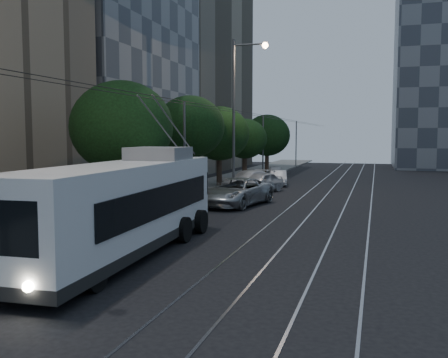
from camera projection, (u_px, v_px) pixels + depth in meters
name	position (u px, v px, depth m)	size (l,w,h in m)	color
ground	(222.00, 256.00, 17.02)	(120.00, 120.00, 0.00)	black
sidewalk	(206.00, 188.00, 38.25)	(5.00, 90.00, 0.15)	slate
tram_rails	(339.00, 193.00, 35.33)	(4.52, 90.00, 0.02)	#92929A
overhead_wires	(238.00, 144.00, 37.21)	(2.23, 90.00, 6.00)	black
building_glass_mid	(86.00, 26.00, 42.36)	(14.40, 18.40, 26.80)	#3C424C
building_tan_far	(176.00, 27.00, 61.05)	(14.40, 22.40, 34.80)	gray
trolleybus	(125.00, 206.00, 17.11)	(3.07, 12.29, 5.63)	white
pickup_silver	(236.00, 192.00, 29.27)	(2.65, 5.75, 1.60)	#9FA3A7
car_white_a	(260.00, 182.00, 35.93)	(1.74, 4.33, 1.48)	#B3B3B7
car_white_b	(248.00, 180.00, 37.60)	(2.06, 5.08, 1.47)	silver
car_white_c	(278.00, 178.00, 41.10)	(1.30, 3.72, 1.23)	silver
car_white_d	(275.00, 172.00, 46.75)	(1.52, 3.78, 1.29)	silver
tree_1	(122.00, 127.00, 24.39)	(5.03, 5.03, 6.78)	black
tree_2	(190.00, 127.00, 31.85)	(4.43, 4.43, 6.66)	black
tree_3	(219.00, 134.00, 39.40)	(4.76, 4.76, 6.41)	black
tree_4	(245.00, 139.00, 45.07)	(4.03, 4.03, 5.64)	black
tree_5	(267.00, 135.00, 54.12)	(4.99, 4.99, 6.38)	black
streetlamp_far	(239.00, 101.00, 36.52)	(2.65, 0.44, 11.09)	#535356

